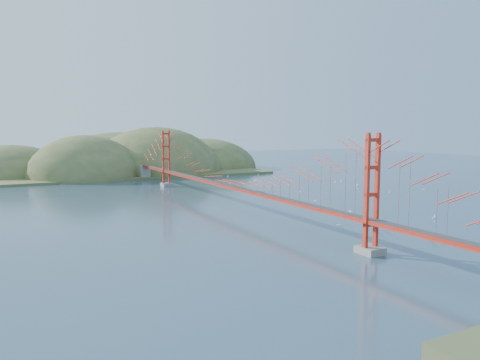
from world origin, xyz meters
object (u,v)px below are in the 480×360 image
sailboat_1 (315,200)px  sailboat_2 (434,218)px  sailboat_0 (350,211)px  bridge (230,162)px

sailboat_1 → sailboat_2: size_ratio=1.06×
sailboat_1 → sailboat_0: sailboat_1 is taller
bridge → sailboat_2: size_ratio=158.17×
sailboat_1 → sailboat_2: 20.30m
sailboat_2 → sailboat_0: 11.37m
bridge → sailboat_2: 29.91m
bridge → sailboat_2: bridge is taller
bridge → sailboat_2: (20.37, -20.79, -6.87)m
bridge → sailboat_1: bearing=-4.3°
sailboat_1 → sailboat_0: bearing=-97.9°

